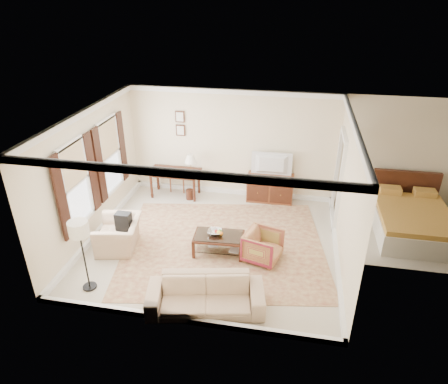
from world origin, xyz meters
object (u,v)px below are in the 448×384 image
(striped_armchair, at_px, (263,245))
(club_armchair, at_px, (118,230))
(sofa, at_px, (205,291))
(tv, at_px, (272,158))
(sideboard, at_px, (270,188))
(writing_desk, at_px, (175,174))
(coffee_table, at_px, (219,239))

(striped_armchair, relative_size, club_armchair, 0.71)
(sofa, bearing_deg, tv, 68.37)
(sideboard, bearing_deg, writing_desk, -176.10)
(writing_desk, distance_m, tv, 2.65)
(striped_armchair, bearing_deg, sideboard, 17.53)
(coffee_table, relative_size, sofa, 0.53)
(sideboard, height_order, tv, tv)
(writing_desk, height_order, tv, tv)
(writing_desk, relative_size, tv, 1.35)
(tv, relative_size, sofa, 0.49)
(writing_desk, height_order, coffee_table, writing_desk)
(writing_desk, height_order, sofa, sofa)
(coffee_table, relative_size, club_armchair, 1.07)
(tv, distance_m, striped_armchair, 2.78)
(tv, xyz_separation_m, striped_armchair, (0.08, -2.63, -0.88))
(sideboard, relative_size, club_armchair, 1.18)
(sofa, bearing_deg, sideboard, 68.42)
(writing_desk, xyz_separation_m, club_armchair, (-0.49, -2.63, -0.18))
(tv, distance_m, coffee_table, 2.86)
(club_armchair, bearing_deg, striped_armchair, 82.25)
(writing_desk, bearing_deg, sofa, -66.32)
(writing_desk, distance_m, club_armchair, 2.68)
(sideboard, height_order, club_armchair, club_armchair)
(writing_desk, relative_size, striped_armchair, 1.85)
(sideboard, relative_size, striped_armchair, 1.66)
(sideboard, height_order, striped_armchair, sideboard)
(tv, bearing_deg, coffee_table, 71.18)
(club_armchair, distance_m, sofa, 2.74)
(writing_desk, xyz_separation_m, tv, (2.57, 0.16, 0.62))
(sideboard, bearing_deg, coffee_table, -108.68)
(coffee_table, xyz_separation_m, sofa, (0.11, -1.71, 0.06))
(tv, bearing_deg, sideboard, -90.00)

